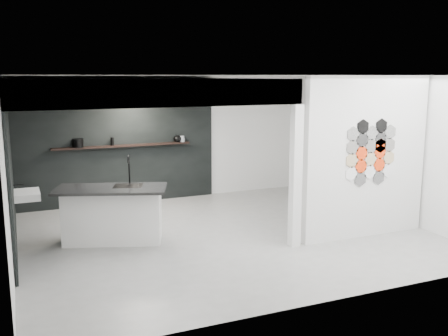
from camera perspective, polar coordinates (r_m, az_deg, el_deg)
floor at (r=9.02m, az=0.16°, el=-7.60°), size 7.00×6.00×0.01m
partition_panel at (r=8.97m, az=15.93°, el=1.14°), size 2.45×0.15×2.80m
bay_clad_back at (r=11.17m, az=-12.04°, el=1.91°), size 4.40×0.04×2.35m
bay_clad_left at (r=9.03m, az=-23.22°, el=-0.70°), size 0.04×4.00×2.35m
bulkhead at (r=9.13m, az=-9.97°, el=8.79°), size 4.40×4.00×0.40m
corner_column at (r=8.22m, az=8.18°, el=-0.99°), size 0.16×0.16×2.35m
fascia_beam at (r=7.27m, az=-6.51°, el=8.50°), size 4.40×0.16×0.40m
wall_basin at (r=8.90m, az=-21.59°, el=-2.88°), size 0.40×0.60×0.12m
display_shelf at (r=11.07m, az=-11.45°, el=2.51°), size 3.00×0.15×0.04m
kitchen_island at (r=8.69m, az=-12.60°, el=-5.12°), size 1.99×1.37×1.47m
stockpot at (r=10.91m, az=-16.34°, el=2.76°), size 0.27×0.27×0.18m
kettle at (r=11.36m, az=-5.36°, el=3.36°), size 0.19×0.19×0.15m
glass_bowl at (r=11.40m, az=-4.80°, el=3.23°), size 0.13×0.13×0.09m
glass_vase at (r=11.40m, az=-4.80°, el=3.35°), size 0.12×0.12×0.14m
bottle_dark at (r=11.01m, az=-12.65°, el=2.99°), size 0.08×0.08×0.18m
utensil_cup at (r=10.91m, az=-16.34°, el=2.54°), size 0.08×0.08×0.10m
hex_tile_cluster at (r=8.91m, az=16.48°, el=1.73°), size 1.04×0.02×1.16m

